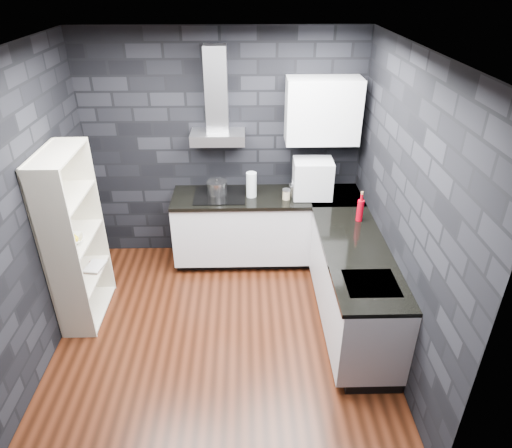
{
  "coord_description": "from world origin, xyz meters",
  "views": [
    {
      "loc": [
        0.25,
        -3.46,
        3.23
      ],
      "look_at": [
        0.35,
        0.45,
        1.0
      ],
      "focal_mm": 32.0,
      "sensor_mm": 36.0,
      "label": 1
    }
  ],
  "objects_px": {
    "pot": "(217,188)",
    "bookshelf": "(75,240)",
    "utensil_crock": "(293,190)",
    "fruit_bowl": "(72,240)",
    "glass_vase": "(251,185)",
    "red_bottle": "(360,210)",
    "appliance_garage": "(312,178)",
    "storage_jar": "(286,195)"
  },
  "relations": [
    {
      "from": "glass_vase",
      "to": "utensil_crock",
      "type": "distance_m",
      "value": 0.49
    },
    {
      "from": "glass_vase",
      "to": "red_bottle",
      "type": "distance_m",
      "value": 1.27
    },
    {
      "from": "glass_vase",
      "to": "bookshelf",
      "type": "relative_size",
      "value": 0.16
    },
    {
      "from": "fruit_bowl",
      "to": "pot",
      "type": "bearing_deg",
      "value": 38.02
    },
    {
      "from": "glass_vase",
      "to": "appliance_garage",
      "type": "bearing_deg",
      "value": -1.86
    },
    {
      "from": "pot",
      "to": "red_bottle",
      "type": "height_order",
      "value": "red_bottle"
    },
    {
      "from": "storage_jar",
      "to": "utensil_crock",
      "type": "relative_size",
      "value": 0.75
    },
    {
      "from": "glass_vase",
      "to": "bookshelf",
      "type": "distance_m",
      "value": 1.97
    },
    {
      "from": "storage_jar",
      "to": "red_bottle",
      "type": "bearing_deg",
      "value": -35.72
    },
    {
      "from": "storage_jar",
      "to": "utensil_crock",
      "type": "distance_m",
      "value": 0.13
    },
    {
      "from": "pot",
      "to": "red_bottle",
      "type": "distance_m",
      "value": 1.65
    },
    {
      "from": "pot",
      "to": "storage_jar",
      "type": "distance_m",
      "value": 0.81
    },
    {
      "from": "utensil_crock",
      "to": "appliance_garage",
      "type": "xyz_separation_m",
      "value": [
        0.21,
        -0.02,
        0.15
      ]
    },
    {
      "from": "red_bottle",
      "to": "pot",
      "type": "bearing_deg",
      "value": 156.22
    },
    {
      "from": "pot",
      "to": "bookshelf",
      "type": "relative_size",
      "value": 0.13
    },
    {
      "from": "glass_vase",
      "to": "bookshelf",
      "type": "xyz_separation_m",
      "value": [
        -1.74,
        -0.92,
        -0.15
      ]
    },
    {
      "from": "storage_jar",
      "to": "fruit_bowl",
      "type": "distance_m",
      "value": 2.31
    },
    {
      "from": "utensil_crock",
      "to": "bookshelf",
      "type": "height_order",
      "value": "bookshelf"
    },
    {
      "from": "red_bottle",
      "to": "storage_jar",
      "type": "bearing_deg",
      "value": 144.28
    },
    {
      "from": "storage_jar",
      "to": "red_bottle",
      "type": "distance_m",
      "value": 0.89
    },
    {
      "from": "appliance_garage",
      "to": "bookshelf",
      "type": "distance_m",
      "value": 2.6
    },
    {
      "from": "red_bottle",
      "to": "fruit_bowl",
      "type": "height_order",
      "value": "red_bottle"
    },
    {
      "from": "glass_vase",
      "to": "appliance_garage",
      "type": "relative_size",
      "value": 0.67
    },
    {
      "from": "red_bottle",
      "to": "bookshelf",
      "type": "distance_m",
      "value": 2.87
    },
    {
      "from": "pot",
      "to": "appliance_garage",
      "type": "bearing_deg",
      "value": -4.54
    },
    {
      "from": "red_bottle",
      "to": "fruit_bowl",
      "type": "bearing_deg",
      "value": -172.41
    },
    {
      "from": "storage_jar",
      "to": "fruit_bowl",
      "type": "xyz_separation_m",
      "value": [
        -2.13,
        -0.9,
        -0.02
      ]
    },
    {
      "from": "storage_jar",
      "to": "bookshelf",
      "type": "relative_size",
      "value": 0.06
    },
    {
      "from": "pot",
      "to": "storage_jar",
      "type": "relative_size",
      "value": 2.16
    },
    {
      "from": "glass_vase",
      "to": "appliance_garage",
      "type": "distance_m",
      "value": 0.7
    },
    {
      "from": "glass_vase",
      "to": "bookshelf",
      "type": "height_order",
      "value": "bookshelf"
    },
    {
      "from": "pot",
      "to": "fruit_bowl",
      "type": "relative_size",
      "value": 0.99
    },
    {
      "from": "utensil_crock",
      "to": "fruit_bowl",
      "type": "height_order",
      "value": "utensil_crock"
    },
    {
      "from": "storage_jar",
      "to": "red_bottle",
      "type": "xyz_separation_m",
      "value": [
        0.72,
        -0.52,
        0.06
      ]
    },
    {
      "from": "glass_vase",
      "to": "fruit_bowl",
      "type": "relative_size",
      "value": 1.26
    },
    {
      "from": "bookshelf",
      "to": "pot",
      "type": "bearing_deg",
      "value": 25.47
    },
    {
      "from": "red_bottle",
      "to": "bookshelf",
      "type": "relative_size",
      "value": 0.13
    },
    {
      "from": "glass_vase",
      "to": "utensil_crock",
      "type": "bearing_deg",
      "value": 0.17
    },
    {
      "from": "bookshelf",
      "to": "storage_jar",
      "type": "bearing_deg",
      "value": 10.56
    },
    {
      "from": "glass_vase",
      "to": "fruit_bowl",
      "type": "distance_m",
      "value": 2.0
    },
    {
      "from": "storage_jar",
      "to": "appliance_garage",
      "type": "height_order",
      "value": "appliance_garage"
    },
    {
      "from": "bookshelf",
      "to": "fruit_bowl",
      "type": "relative_size",
      "value": 7.8
    }
  ]
}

